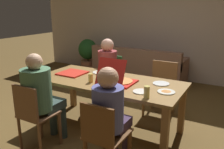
# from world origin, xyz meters

# --- Properties ---
(ground_plane) EXTENTS (20.00, 20.00, 0.00)m
(ground_plane) POSITION_xyz_m (0.00, 0.00, 0.00)
(ground_plane) COLOR brown
(back_wall) EXTENTS (7.43, 0.12, 2.76)m
(back_wall) POSITION_xyz_m (0.00, 2.94, 1.38)
(back_wall) COLOR beige
(back_wall) RESTS_ON ground
(dining_table) EXTENTS (2.08, 0.93, 0.73)m
(dining_table) POSITION_xyz_m (0.00, 0.00, 0.64)
(dining_table) COLOR brown
(dining_table) RESTS_ON ground
(chair_0) EXTENTS (0.39, 0.44, 0.85)m
(chair_0) POSITION_xyz_m (0.49, -0.92, 0.45)
(chair_0) COLOR #5B3518
(chair_0) RESTS_ON ground
(person_0) EXTENTS (0.32, 0.49, 1.17)m
(person_0) POSITION_xyz_m (0.49, -0.79, 0.69)
(person_0) COLOR #3F2D45
(person_0) RESTS_ON ground
(chair_1) EXTENTS (0.39, 0.40, 0.87)m
(chair_1) POSITION_xyz_m (-0.49, -0.94, 0.50)
(chair_1) COLOR brown
(chair_1) RESTS_ON ground
(person_1) EXTENTS (0.35, 0.55, 1.21)m
(person_1) POSITION_xyz_m (-0.49, -0.80, 0.71)
(person_1) COLOR #30413D
(person_1) RESTS_ON ground
(chair_2) EXTENTS (0.41, 0.39, 0.87)m
(chair_2) POSITION_xyz_m (-0.49, 0.87, 0.46)
(chair_2) COLOR #296D32
(chair_2) RESTS_ON ground
(person_2) EXTENTS (0.34, 0.52, 1.19)m
(person_2) POSITION_xyz_m (-0.49, 0.74, 0.71)
(person_2) COLOR #374048
(person_2) RESTS_ON ground
(chair_3) EXTENTS (0.44, 0.45, 0.86)m
(chair_3) POSITION_xyz_m (0.49, 0.87, 0.48)
(chair_3) COLOR olive
(chair_3) RESTS_ON ground
(pizza_box_0) EXTENTS (0.38, 0.54, 0.37)m
(pizza_box_0) POSITION_xyz_m (0.20, -0.08, 0.79)
(pizza_box_0) COLOR red
(pizza_box_0) RESTS_ON dining_table
(pizza_box_1) EXTENTS (0.38, 0.38, 0.02)m
(pizza_box_1) POSITION_xyz_m (-0.65, 0.02, 0.74)
(pizza_box_1) COLOR red
(pizza_box_1) RESTS_ON dining_table
(plate_0) EXTENTS (0.22, 0.22, 0.01)m
(plate_0) POSITION_xyz_m (0.69, 0.21, 0.74)
(plate_0) COLOR white
(plate_0) RESTS_ON dining_table
(plate_1) EXTENTS (0.20, 0.20, 0.01)m
(plate_1) POSITION_xyz_m (0.58, -0.21, 0.74)
(plate_1) COLOR white
(plate_1) RESTS_ON dining_table
(plate_2) EXTENTS (0.22, 0.22, 0.03)m
(plate_2) POSITION_xyz_m (-0.32, 0.27, 0.74)
(plate_2) COLOR white
(plate_2) RESTS_ON dining_table
(plate_3) EXTENTS (0.21, 0.21, 0.03)m
(plate_3) POSITION_xyz_m (0.85, -0.07, 0.74)
(plate_3) COLOR white
(plate_3) RESTS_ON dining_table
(drinking_glass_0) EXTENTS (0.06, 0.06, 0.12)m
(drinking_glass_0) POSITION_xyz_m (-0.16, -0.20, 0.79)
(drinking_glass_0) COLOR #DBC35E
(drinking_glass_0) RESTS_ON dining_table
(drinking_glass_1) EXTENTS (0.07, 0.07, 0.14)m
(drinking_glass_1) POSITION_xyz_m (0.71, -0.36, 0.81)
(drinking_glass_1) COLOR #DDCA68
(drinking_glass_1) RESTS_ON dining_table
(couch) EXTENTS (2.12, 0.82, 0.83)m
(couch) POSITION_xyz_m (-0.54, 2.30, 0.29)
(couch) COLOR #8C624E
(couch) RESTS_ON ground
(potted_plant) EXTENTS (0.49, 0.49, 0.89)m
(potted_plant) POSITION_xyz_m (-2.07, 2.42, 0.50)
(potted_plant) COLOR #B56A4D
(potted_plant) RESTS_ON ground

